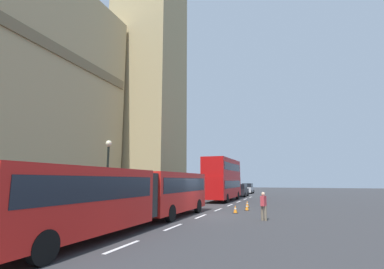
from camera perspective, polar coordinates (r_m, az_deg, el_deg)
ground_plane at (r=19.85m, az=2.15°, el=-16.28°), size 160.00×160.00×0.00m
lane_centre_marking at (r=23.90m, az=5.36°, el=-15.05°), size 39.00×0.16×0.01m
articulated_bus at (r=15.57m, az=-11.37°, el=-11.57°), size 16.91×2.54×2.90m
double_decker_bus at (r=34.00m, az=6.30°, el=-8.76°), size 9.76×2.54×4.90m
sedan_lead at (r=43.84m, az=9.91°, el=-11.14°), size 4.40×1.86×1.85m
sedan_trailing at (r=53.71m, az=11.32°, el=-10.74°), size 4.40×1.86×1.85m
traffic_cone_west at (r=21.62m, az=8.84°, el=-14.85°), size 0.36×0.36×0.58m
traffic_cone_middle at (r=23.67m, az=11.14°, el=-14.30°), size 0.36×0.36×0.58m
traffic_cone_east at (r=26.29m, az=11.22°, el=-13.78°), size 0.36×0.36×0.58m
street_lamp at (r=20.99m, az=-16.90°, el=-7.15°), size 0.44×0.44×5.27m
pedestrian_near_cones at (r=18.01m, az=14.40°, el=-13.79°), size 0.45×0.35×1.69m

